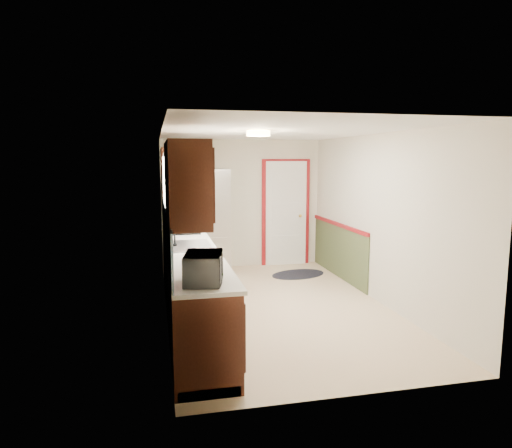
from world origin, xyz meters
name	(u,v)px	position (x,y,z in m)	size (l,w,h in m)	color
room_shell	(277,221)	(0.00, 0.00, 1.20)	(3.20, 5.20, 2.52)	beige
kitchen_run	(187,258)	(-1.24, -0.29, 0.81)	(0.63, 4.00, 2.20)	#33140B
back_wall_trim	(297,221)	(0.99, 2.21, 0.89)	(1.12, 2.30, 2.08)	maroon
ceiling_fixture	(258,134)	(-0.30, -0.20, 2.36)	(0.30, 0.30, 0.06)	#FFD88C
microwave	(204,265)	(-1.20, -1.95, 1.10)	(0.49, 0.27, 0.33)	white
refrigerator	(205,222)	(-0.76, 2.05, 0.94)	(0.83, 0.81, 1.87)	#B7B7BC
rug	(298,274)	(0.84, 1.62, 0.01)	(1.01, 0.65, 0.01)	black
cooktop	(184,232)	(-1.19, 0.96, 0.95)	(0.45, 0.55, 0.02)	black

